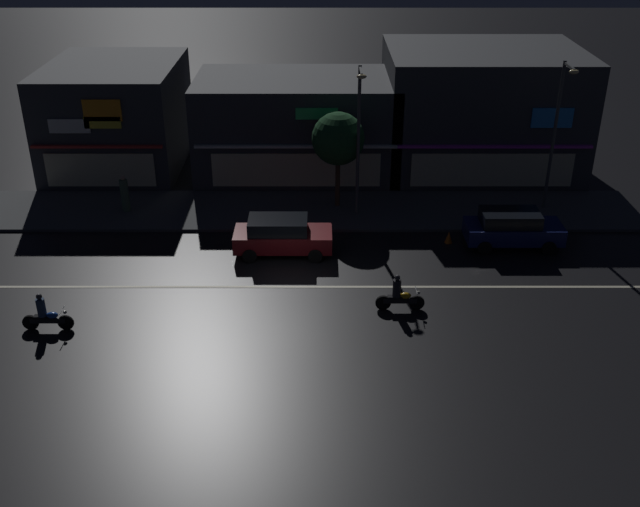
{
  "coord_description": "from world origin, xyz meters",
  "views": [
    {
      "loc": [
        1.24,
        -26.35,
        15.11
      ],
      "look_at": [
        1.38,
        0.94,
        1.05
      ],
      "focal_mm": 41.72,
      "sensor_mm": 36.0,
      "label": 1
    }
  ],
  "objects_px": {
    "parked_car_trailing": "(278,235)",
    "motorcycle_following": "(396,295)",
    "streetlamp_west": "(355,130)",
    "traffic_cone": "(445,237)",
    "parked_car_near_kerb": "(509,228)",
    "motorcycle_opposite_lane": "(42,316)",
    "streetlamp_mid": "(553,125)",
    "pedestrian_on_sidewalk": "(121,195)"
  },
  "relations": [
    {
      "from": "motorcycle_opposite_lane",
      "to": "traffic_cone",
      "type": "distance_m",
      "value": 17.54
    },
    {
      "from": "streetlamp_mid",
      "to": "parked_car_trailing",
      "type": "distance_m",
      "value": 14.13
    },
    {
      "from": "pedestrian_on_sidewalk",
      "to": "parked_car_near_kerb",
      "type": "height_order",
      "value": "pedestrian_on_sidewalk"
    },
    {
      "from": "streetlamp_west",
      "to": "motorcycle_opposite_lane",
      "type": "bearing_deg",
      "value": -139.71
    },
    {
      "from": "motorcycle_following",
      "to": "traffic_cone",
      "type": "relative_size",
      "value": 3.45
    },
    {
      "from": "motorcycle_following",
      "to": "streetlamp_mid",
      "type": "bearing_deg",
      "value": -126.08
    },
    {
      "from": "streetlamp_west",
      "to": "motorcycle_following",
      "type": "relative_size",
      "value": 3.82
    },
    {
      "from": "streetlamp_mid",
      "to": "parked_car_near_kerb",
      "type": "relative_size",
      "value": 1.7
    },
    {
      "from": "parked_car_near_kerb",
      "to": "motorcycle_opposite_lane",
      "type": "relative_size",
      "value": 2.26
    },
    {
      "from": "streetlamp_mid",
      "to": "parked_car_trailing",
      "type": "height_order",
      "value": "streetlamp_mid"
    },
    {
      "from": "parked_car_trailing",
      "to": "motorcycle_opposite_lane",
      "type": "bearing_deg",
      "value": -143.55
    },
    {
      "from": "motorcycle_opposite_lane",
      "to": "traffic_cone",
      "type": "height_order",
      "value": "motorcycle_opposite_lane"
    },
    {
      "from": "parked_car_near_kerb",
      "to": "motorcycle_opposite_lane",
      "type": "bearing_deg",
      "value": 20.42
    },
    {
      "from": "pedestrian_on_sidewalk",
      "to": "parked_car_near_kerb",
      "type": "relative_size",
      "value": 0.43
    },
    {
      "from": "motorcycle_opposite_lane",
      "to": "traffic_cone",
      "type": "bearing_deg",
      "value": -159.52
    },
    {
      "from": "traffic_cone",
      "to": "motorcycle_following",
      "type": "bearing_deg",
      "value": -115.97
    },
    {
      "from": "motorcycle_following",
      "to": "motorcycle_opposite_lane",
      "type": "distance_m",
      "value": 13.21
    },
    {
      "from": "streetlamp_west",
      "to": "motorcycle_opposite_lane",
      "type": "xyz_separation_m",
      "value": [
        -11.9,
        -10.08,
        -3.78
      ]
    },
    {
      "from": "parked_car_trailing",
      "to": "streetlamp_mid",
      "type": "bearing_deg",
      "value": 19.45
    },
    {
      "from": "parked_car_trailing",
      "to": "motorcycle_following",
      "type": "relative_size",
      "value": 2.26
    },
    {
      "from": "motorcycle_opposite_lane",
      "to": "parked_car_trailing",
      "type": "bearing_deg",
      "value": -147.48
    },
    {
      "from": "motorcycle_following",
      "to": "motorcycle_opposite_lane",
      "type": "height_order",
      "value": "same"
    },
    {
      "from": "parked_car_near_kerb",
      "to": "parked_car_trailing",
      "type": "bearing_deg",
      "value": 4.25
    },
    {
      "from": "traffic_cone",
      "to": "parked_car_near_kerb",
      "type": "bearing_deg",
      "value": -5.53
    },
    {
      "from": "streetlamp_mid",
      "to": "traffic_cone",
      "type": "distance_m",
      "value": 7.62
    },
    {
      "from": "parked_car_near_kerb",
      "to": "traffic_cone",
      "type": "relative_size",
      "value": 7.82
    },
    {
      "from": "streetlamp_west",
      "to": "traffic_cone",
      "type": "distance_m",
      "value": 6.46
    },
    {
      "from": "streetlamp_west",
      "to": "parked_car_trailing",
      "type": "distance_m",
      "value": 6.3
    },
    {
      "from": "parked_car_trailing",
      "to": "motorcycle_opposite_lane",
      "type": "relative_size",
      "value": 2.26
    },
    {
      "from": "streetlamp_west",
      "to": "parked_car_near_kerb",
      "type": "xyz_separation_m",
      "value": [
        6.85,
        -3.11,
        -3.54
      ]
    },
    {
      "from": "pedestrian_on_sidewalk",
      "to": "traffic_cone",
      "type": "height_order",
      "value": "pedestrian_on_sidewalk"
    },
    {
      "from": "pedestrian_on_sidewalk",
      "to": "motorcycle_following",
      "type": "distance_m",
      "value": 15.59
    },
    {
      "from": "streetlamp_west",
      "to": "parked_car_near_kerb",
      "type": "bearing_deg",
      "value": -24.42
    },
    {
      "from": "pedestrian_on_sidewalk",
      "to": "motorcycle_opposite_lane",
      "type": "distance_m",
      "value": 10.56
    },
    {
      "from": "streetlamp_west",
      "to": "parked_car_trailing",
      "type": "bearing_deg",
      "value": -132.01
    },
    {
      "from": "streetlamp_mid",
      "to": "motorcycle_opposite_lane",
      "type": "bearing_deg",
      "value": -153.19
    },
    {
      "from": "parked_car_near_kerb",
      "to": "motorcycle_following",
      "type": "xyz_separation_m",
      "value": [
        -5.61,
        -5.56,
        -0.24
      ]
    },
    {
      "from": "streetlamp_west",
      "to": "parked_car_trailing",
      "type": "xyz_separation_m",
      "value": [
        -3.49,
        -3.88,
        -3.54
      ]
    },
    {
      "from": "streetlamp_west",
      "to": "traffic_cone",
      "type": "xyz_separation_m",
      "value": [
        4.07,
        -2.84,
        -4.14
      ]
    },
    {
      "from": "traffic_cone",
      "to": "pedestrian_on_sidewalk",
      "type": "bearing_deg",
      "value": 167.98
    },
    {
      "from": "parked_car_trailing",
      "to": "motorcycle_opposite_lane",
      "type": "xyz_separation_m",
      "value": [
        -8.41,
        -6.21,
        -0.24
      ]
    },
    {
      "from": "parked_car_trailing",
      "to": "motorcycle_opposite_lane",
      "type": "distance_m",
      "value": 10.45
    }
  ]
}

